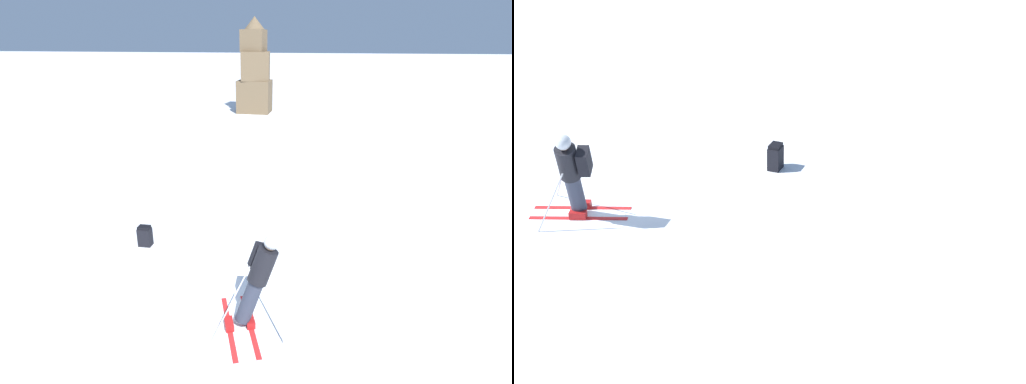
{
  "view_description": "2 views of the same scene",
  "coord_description": "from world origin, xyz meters",
  "views": [
    {
      "loc": [
        2.73,
        -5.36,
        4.55
      ],
      "look_at": [
        0.8,
        4.21,
        0.83
      ],
      "focal_mm": 28.0,
      "sensor_mm": 36.0,
      "label": 1
    },
    {
      "loc": [
        11.61,
        7.86,
        6.97
      ],
      "look_at": [
        1.36,
        3.46,
        1.12
      ],
      "focal_mm": 60.0,
      "sensor_mm": 36.0,
      "label": 2
    }
  ],
  "objects": [
    {
      "name": "skier",
      "position": [
        1.65,
        0.15,
        0.93
      ],
      "size": [
        1.32,
        1.69,
        1.72
      ],
      "rotation": [
        0.0,
        0.0,
        0.39
      ],
      "color": "red",
      "rests_on": "ground"
    },
    {
      "name": "spare_backpack",
      "position": [
        -1.49,
        2.34,
        0.24
      ],
      "size": [
        0.31,
        0.23,
        0.5
      ],
      "rotation": [
        0.0,
        0.0,
        3.17
      ],
      "color": "black",
      "rests_on": "ground"
    },
    {
      "name": "ground_plane",
      "position": [
        0.0,
        0.0,
        0.0
      ],
      "size": [
        300.0,
        300.0,
        0.0
      ],
      "primitive_type": "plane",
      "color": "white"
    }
  ]
}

